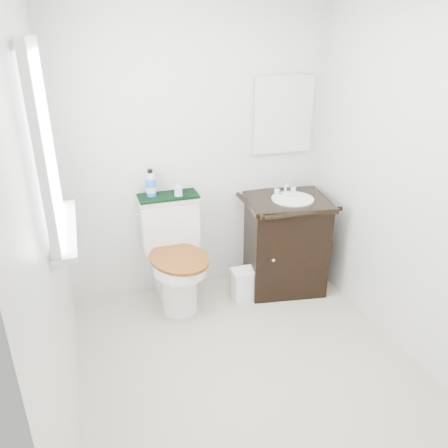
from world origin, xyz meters
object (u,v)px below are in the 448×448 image
trash_bin (243,284)px  cup (178,190)px  vanity (285,241)px  mouthwash_bottle (151,184)px  toilet (175,260)px

trash_bin → cup: size_ratio=3.39×
vanity → mouthwash_bottle: size_ratio=4.27×
vanity → trash_bin: size_ratio=3.29×
trash_bin → cup: bearing=151.5°
toilet → trash_bin: (0.54, -0.16, -0.24)m
mouthwash_bottle → cup: mouthwash_bottle is taller
trash_bin → mouthwash_bottle: size_ratio=1.30×
vanity → cup: (-0.88, 0.15, 0.51)m
toilet → trash_bin: 0.61m
vanity → trash_bin: (-0.42, -0.10, -0.29)m
vanity → mouthwash_bottle: (-1.08, 0.21, 0.57)m
trash_bin → mouthwash_bottle: mouthwash_bottle is taller
cup → vanity: bearing=-9.6°
mouthwash_bottle → cup: size_ratio=2.61×
vanity → cup: 1.03m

